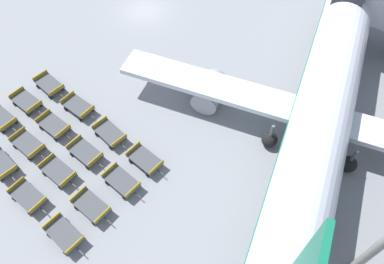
{
  "coord_description": "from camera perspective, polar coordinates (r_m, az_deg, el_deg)",
  "views": [
    {
      "loc": [
        20.23,
        -25.26,
        23.78
      ],
      "look_at": [
        12.35,
        -11.71,
        1.72
      ],
      "focal_mm": 35.0,
      "sensor_mm": 36.0,
      "label": 1
    }
  ],
  "objects": [
    {
      "name": "baggage_dolly_row_mid_a_col_c",
      "position": [
        28.39,
        -19.73,
        -5.7
      ],
      "size": [
        3.28,
        1.83,
        0.92
      ],
      "color": "#424449",
      "rests_on": "ground_plane"
    },
    {
      "name": "baggage_dolly_row_mid_b_col_a",
      "position": [
        33.29,
        -23.92,
        4.25
      ],
      "size": [
        3.28,
        1.83,
        0.92
      ],
      "color": "#424449",
      "rests_on": "ground_plane"
    },
    {
      "name": "baggage_dolly_row_near_col_d",
      "position": [
        26.14,
        -18.9,
        -14.53
      ],
      "size": [
        3.29,
        1.9,
        0.92
      ],
      "color": "#424449",
      "rests_on": "ground_plane"
    },
    {
      "name": "baggage_dolly_row_mid_a_col_a",
      "position": [
        33.0,
        -27.07,
        1.89
      ],
      "size": [
        3.28,
        1.83,
        0.92
      ],
      "color": "#424449",
      "rests_on": "ground_plane"
    },
    {
      "name": "stand_guidance_stripe",
      "position": [
        26.68,
        14.36,
        -11.72
      ],
      "size": [
        3.67,
        22.38,
        0.01
      ],
      "color": "white",
      "rests_on": "ground_plane"
    },
    {
      "name": "baggage_dolly_row_far_col_d",
      "position": [
        27.45,
        -7.19,
        -4.22
      ],
      "size": [
        3.29,
        1.88,
        0.92
      ],
      "color": "#424449",
      "rests_on": "ground_plane"
    },
    {
      "name": "baggage_dolly_row_far_col_a",
      "position": [
        33.86,
        -20.91,
        6.73
      ],
      "size": [
        3.29,
        1.94,
        0.92
      ],
      "color": "#424449",
      "rests_on": "ground_plane"
    },
    {
      "name": "baggage_dolly_row_mid_b_col_b",
      "position": [
        30.88,
        -20.31,
        0.93
      ],
      "size": [
        3.28,
        1.82,
        0.92
      ],
      "color": "#424449",
      "rests_on": "ground_plane"
    },
    {
      "name": "baggage_dolly_row_mid_b_col_d",
      "position": [
        26.83,
        -10.68,
        -7.4
      ],
      "size": [
        3.28,
        1.87,
        0.92
      ],
      "color": "#424449",
      "rests_on": "ground_plane"
    },
    {
      "name": "baggage_dolly_row_near_col_b",
      "position": [
        30.37,
        -27.09,
        -4.36
      ],
      "size": [
        3.29,
        1.99,
        0.92
      ],
      "color": "#424449",
      "rests_on": "ground_plane"
    },
    {
      "name": "baggage_dolly_row_far_col_b",
      "position": [
        31.49,
        -16.96,
        3.73
      ],
      "size": [
        3.28,
        1.81,
        0.92
      ],
      "color": "#424449",
      "rests_on": "ground_plane"
    },
    {
      "name": "baggage_dolly_row_far_col_c",
      "position": [
        29.21,
        -12.43,
        -0.21
      ],
      "size": [
        3.29,
        2.01,
        0.92
      ],
      "color": "#424449",
      "rests_on": "ground_plane"
    },
    {
      "name": "baggage_dolly_row_near_col_c",
      "position": [
        28.16,
        -23.71,
        -9.01
      ],
      "size": [
        3.28,
        1.81,
        0.92
      ],
      "color": "#424449",
      "rests_on": "ground_plane"
    },
    {
      "name": "airplane",
      "position": [
        28.51,
        19.56,
        4.22
      ],
      "size": [
        31.17,
        36.52,
        12.11
      ],
      "color": "silver",
      "rests_on": "ground_plane"
    },
    {
      "name": "baggage_dolly_row_mid_a_col_b",
      "position": [
        30.53,
        -23.72,
        -1.74
      ],
      "size": [
        3.28,
        1.82,
        0.92
      ],
      "color": "#424449",
      "rests_on": "ground_plane"
    },
    {
      "name": "ground_plane",
      "position": [
        40.16,
        -7.19,
        17.87
      ],
      "size": [
        500.0,
        500.0,
        0.0
      ],
      "primitive_type": "plane",
      "color": "gray"
    },
    {
      "name": "baggage_dolly_row_mid_b_col_c",
      "position": [
        28.67,
        -15.95,
        -3.02
      ],
      "size": [
        3.28,
        1.85,
        0.92
      ],
      "color": "#424449",
      "rests_on": "ground_plane"
    },
    {
      "name": "baggage_dolly_row_mid_a_col_d",
      "position": [
        26.44,
        -15.11,
        -10.84
      ],
      "size": [
        3.28,
        1.83,
        0.92
      ],
      "color": "#424449",
      "rests_on": "ground_plane"
    }
  ]
}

